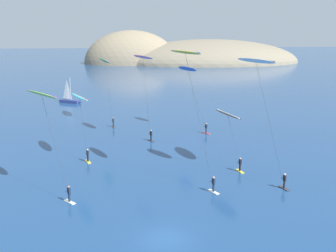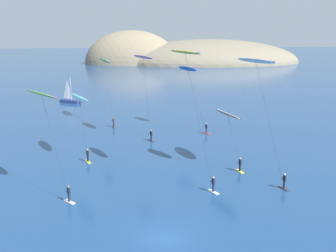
{
  "view_description": "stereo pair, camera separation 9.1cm",
  "coord_description": "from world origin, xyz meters",
  "px_view_note": "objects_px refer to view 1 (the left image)",
  "views": [
    {
      "loc": [
        -3.16,
        -30.76,
        16.77
      ],
      "look_at": [
        2.44,
        20.55,
        4.43
      ],
      "focal_mm": 45.0,
      "sensor_mm": 36.0,
      "label": 1
    },
    {
      "loc": [
        -3.07,
        -30.77,
        16.77
      ],
      "look_at": [
        2.44,
        20.55,
        4.43
      ],
      "focal_mm": 45.0,
      "sensor_mm": 36.0,
      "label": 2
    }
  ],
  "objects_px": {
    "kitesurfer_yellow": "(188,64)",
    "kitesurfer_blue": "(189,75)",
    "kitesurfer_lime": "(43,101)",
    "kitesurfer_green": "(105,65)",
    "kitesurfer_black": "(229,117)",
    "kitesurfer_cyan": "(80,102)",
    "sailboat_near": "(71,100)",
    "kitesurfer_white": "(258,71)",
    "kitesurfer_pink": "(144,64)"
  },
  "relations": [
    {
      "from": "kitesurfer_yellow",
      "to": "kitesurfer_black",
      "type": "distance_m",
      "value": 10.1
    },
    {
      "from": "sailboat_near",
      "to": "kitesurfer_yellow",
      "type": "relative_size",
      "value": 0.4
    },
    {
      "from": "kitesurfer_cyan",
      "to": "kitesurfer_green",
      "type": "distance_m",
      "value": 20.85
    },
    {
      "from": "kitesurfer_lime",
      "to": "kitesurfer_yellow",
      "type": "bearing_deg",
      "value": 8.22
    },
    {
      "from": "sailboat_near",
      "to": "kitesurfer_pink",
      "type": "distance_m",
      "value": 36.48
    },
    {
      "from": "sailboat_near",
      "to": "kitesurfer_cyan",
      "type": "xyz_separation_m",
      "value": [
        6.08,
        -40.5,
        6.76
      ]
    },
    {
      "from": "kitesurfer_yellow",
      "to": "kitesurfer_green",
      "type": "height_order",
      "value": "kitesurfer_yellow"
    },
    {
      "from": "kitesurfer_cyan",
      "to": "kitesurfer_white",
      "type": "relative_size",
      "value": 0.61
    },
    {
      "from": "sailboat_near",
      "to": "kitesurfer_blue",
      "type": "relative_size",
      "value": 0.55
    },
    {
      "from": "kitesurfer_blue",
      "to": "kitesurfer_white",
      "type": "relative_size",
      "value": 0.77
    },
    {
      "from": "kitesurfer_lime",
      "to": "kitesurfer_white",
      "type": "relative_size",
      "value": 0.78
    },
    {
      "from": "kitesurfer_blue",
      "to": "kitesurfer_black",
      "type": "relative_size",
      "value": 1.42
    },
    {
      "from": "kitesurfer_blue",
      "to": "kitesurfer_green",
      "type": "height_order",
      "value": "kitesurfer_green"
    },
    {
      "from": "sailboat_near",
      "to": "kitesurfer_white",
      "type": "height_order",
      "value": "kitesurfer_white"
    },
    {
      "from": "kitesurfer_lime",
      "to": "kitesurfer_black",
      "type": "distance_m",
      "value": 21.98
    },
    {
      "from": "sailboat_near",
      "to": "kitesurfer_cyan",
      "type": "distance_m",
      "value": 41.51
    },
    {
      "from": "kitesurfer_cyan",
      "to": "kitesurfer_pink",
      "type": "distance_m",
      "value": 12.84
    },
    {
      "from": "kitesurfer_cyan",
      "to": "kitesurfer_black",
      "type": "distance_m",
      "value": 18.72
    },
    {
      "from": "kitesurfer_yellow",
      "to": "kitesurfer_cyan",
      "type": "bearing_deg",
      "value": 144.14
    },
    {
      "from": "kitesurfer_green",
      "to": "kitesurfer_black",
      "type": "distance_m",
      "value": 29.72
    },
    {
      "from": "kitesurfer_lime",
      "to": "kitesurfer_yellow",
      "type": "relative_size",
      "value": 0.74
    },
    {
      "from": "sailboat_near",
      "to": "kitesurfer_yellow",
      "type": "height_order",
      "value": "kitesurfer_yellow"
    },
    {
      "from": "kitesurfer_pink",
      "to": "kitesurfer_blue",
      "type": "bearing_deg",
      "value": 36.14
    },
    {
      "from": "kitesurfer_white",
      "to": "kitesurfer_cyan",
      "type": "bearing_deg",
      "value": 154.34
    },
    {
      "from": "kitesurfer_yellow",
      "to": "kitesurfer_black",
      "type": "bearing_deg",
      "value": 38.02
    },
    {
      "from": "kitesurfer_blue",
      "to": "kitesurfer_yellow",
      "type": "bearing_deg",
      "value": -99.49
    },
    {
      "from": "sailboat_near",
      "to": "kitesurfer_blue",
      "type": "bearing_deg",
      "value": -49.47
    },
    {
      "from": "sailboat_near",
      "to": "kitesurfer_white",
      "type": "xyz_separation_m",
      "value": [
        25.95,
        -50.05,
        11.44
      ]
    },
    {
      "from": "kitesurfer_cyan",
      "to": "kitesurfer_blue",
      "type": "distance_m",
      "value": 21.76
    },
    {
      "from": "kitesurfer_lime",
      "to": "kitesurfer_white",
      "type": "distance_m",
      "value": 22.56
    },
    {
      "from": "kitesurfer_lime",
      "to": "kitesurfer_white",
      "type": "height_order",
      "value": "kitesurfer_white"
    },
    {
      "from": "kitesurfer_lime",
      "to": "kitesurfer_green",
      "type": "height_order",
      "value": "kitesurfer_green"
    },
    {
      "from": "kitesurfer_cyan",
      "to": "kitesurfer_blue",
      "type": "xyz_separation_m",
      "value": [
        16.23,
        14.41,
        1.54
      ]
    },
    {
      "from": "kitesurfer_pink",
      "to": "kitesurfer_white",
      "type": "height_order",
      "value": "kitesurfer_white"
    },
    {
      "from": "kitesurfer_white",
      "to": "kitesurfer_black",
      "type": "distance_m",
      "value": 8.26
    },
    {
      "from": "kitesurfer_pink",
      "to": "kitesurfer_white",
      "type": "bearing_deg",
      "value": -58.3
    },
    {
      "from": "kitesurfer_green",
      "to": "kitesurfer_pink",
      "type": "bearing_deg",
      "value": -62.65
    },
    {
      "from": "kitesurfer_cyan",
      "to": "kitesurfer_white",
      "type": "xyz_separation_m",
      "value": [
        19.86,
        -9.54,
        4.67
      ]
    },
    {
      "from": "kitesurfer_pink",
      "to": "kitesurfer_lime",
      "type": "bearing_deg",
      "value": -119.06
    },
    {
      "from": "kitesurfer_lime",
      "to": "kitesurfer_black",
      "type": "relative_size",
      "value": 1.44
    },
    {
      "from": "kitesurfer_blue",
      "to": "kitesurfer_white",
      "type": "xyz_separation_m",
      "value": [
        3.64,
        -23.95,
        3.13
      ]
    },
    {
      "from": "kitesurfer_pink",
      "to": "kitesurfer_white",
      "type": "relative_size",
      "value": 0.94
    },
    {
      "from": "kitesurfer_blue",
      "to": "kitesurfer_white",
      "type": "distance_m",
      "value": 24.43
    },
    {
      "from": "sailboat_near",
      "to": "kitesurfer_green",
      "type": "bearing_deg",
      "value": -66.82
    },
    {
      "from": "kitesurfer_white",
      "to": "kitesurfer_black",
      "type": "xyz_separation_m",
      "value": [
        -1.73,
        5.17,
        -6.2
      ]
    },
    {
      "from": "sailboat_near",
      "to": "kitesurfer_cyan",
      "type": "relative_size",
      "value": 0.69
    },
    {
      "from": "sailboat_near",
      "to": "kitesurfer_pink",
      "type": "xyz_separation_m",
      "value": [
        14.62,
        -31.71,
        10.57
      ]
    },
    {
      "from": "kitesurfer_yellow",
      "to": "kitesurfer_pink",
      "type": "xyz_separation_m",
      "value": [
        -3.79,
        17.71,
        -1.57
      ]
    },
    {
      "from": "kitesurfer_yellow",
      "to": "kitesurfer_blue",
      "type": "height_order",
      "value": "kitesurfer_yellow"
    },
    {
      "from": "kitesurfer_blue",
      "to": "kitesurfer_pink",
      "type": "distance_m",
      "value": 9.79
    }
  ]
}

